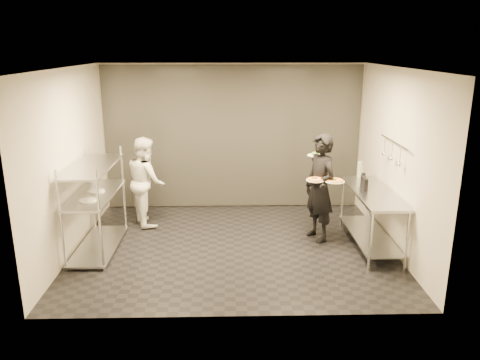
{
  "coord_description": "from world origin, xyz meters",
  "views": [
    {
      "loc": [
        -0.07,
        -6.91,
        3.12
      ],
      "look_at": [
        0.1,
        0.06,
        1.1
      ],
      "focal_mm": 35.0,
      "sensor_mm": 36.0,
      "label": 1
    }
  ],
  "objects_px": {
    "bottle_green": "(360,169)",
    "bottle_dark": "(363,180)",
    "pos_monitor": "(364,183)",
    "pass_rack": "(95,203)",
    "bottle_clear": "(361,171)",
    "pizza_plate_far": "(335,181)",
    "salad_plate": "(315,154)",
    "waiter": "(320,188)",
    "prep_counter": "(372,209)",
    "pizza_plate_near": "(315,180)",
    "chef": "(146,181)"
  },
  "relations": [
    {
      "from": "pass_rack",
      "to": "bottle_green",
      "type": "bearing_deg",
      "value": 10.52
    },
    {
      "from": "pass_rack",
      "to": "bottle_dark",
      "type": "height_order",
      "value": "pass_rack"
    },
    {
      "from": "prep_counter",
      "to": "salad_plate",
      "type": "bearing_deg",
      "value": 144.44
    },
    {
      "from": "chef",
      "to": "bottle_dark",
      "type": "xyz_separation_m",
      "value": [
        3.64,
        -0.83,
        0.24
      ]
    },
    {
      "from": "pos_monitor",
      "to": "bottle_green",
      "type": "height_order",
      "value": "bottle_green"
    },
    {
      "from": "chef",
      "to": "bottle_dark",
      "type": "distance_m",
      "value": 3.74
    },
    {
      "from": "pass_rack",
      "to": "chef",
      "type": "relative_size",
      "value": 1.01
    },
    {
      "from": "salad_plate",
      "to": "pass_rack",
      "type": "bearing_deg",
      "value": -170.36
    },
    {
      "from": "pizza_plate_far",
      "to": "bottle_dark",
      "type": "relative_size",
      "value": 1.4
    },
    {
      "from": "pizza_plate_far",
      "to": "chef",
      "type": "bearing_deg",
      "value": 161.79
    },
    {
      "from": "pass_rack",
      "to": "prep_counter",
      "type": "relative_size",
      "value": 0.89
    },
    {
      "from": "chef",
      "to": "pizza_plate_near",
      "type": "relative_size",
      "value": 5.56
    },
    {
      "from": "bottle_green",
      "to": "pass_rack",
      "type": "bearing_deg",
      "value": -169.48
    },
    {
      "from": "bottle_green",
      "to": "prep_counter",
      "type": "bearing_deg",
      "value": -89.49
    },
    {
      "from": "pass_rack",
      "to": "bottle_clear",
      "type": "bearing_deg",
      "value": 10.46
    },
    {
      "from": "pizza_plate_near",
      "to": "salad_plate",
      "type": "relative_size",
      "value": 1.13
    },
    {
      "from": "pizza_plate_near",
      "to": "pos_monitor",
      "type": "distance_m",
      "value": 0.78
    },
    {
      "from": "pizza_plate_far",
      "to": "bottle_dark",
      "type": "xyz_separation_m",
      "value": [
        0.51,
        0.2,
        -0.05
      ]
    },
    {
      "from": "salad_plate",
      "to": "bottle_green",
      "type": "height_order",
      "value": "salad_plate"
    },
    {
      "from": "pos_monitor",
      "to": "prep_counter",
      "type": "bearing_deg",
      "value": -39.47
    },
    {
      "from": "pass_rack",
      "to": "bottle_dark",
      "type": "xyz_separation_m",
      "value": [
        4.24,
        0.27,
        0.26
      ]
    },
    {
      "from": "pizza_plate_near",
      "to": "pizza_plate_far",
      "type": "height_order",
      "value": "pizza_plate_near"
    },
    {
      "from": "pizza_plate_far",
      "to": "salad_plate",
      "type": "bearing_deg",
      "value": 113.58
    },
    {
      "from": "prep_counter",
      "to": "waiter",
      "type": "relative_size",
      "value": 1.02
    },
    {
      "from": "chef",
      "to": "bottle_dark",
      "type": "bearing_deg",
      "value": -126.21
    },
    {
      "from": "pass_rack",
      "to": "prep_counter",
      "type": "xyz_separation_m",
      "value": [
        4.33,
        0.0,
        -0.14
      ]
    },
    {
      "from": "bottle_green",
      "to": "bottle_dark",
      "type": "xyz_separation_m",
      "value": [
        -0.08,
        -0.53,
        -0.03
      ]
    },
    {
      "from": "chef",
      "to": "salad_plate",
      "type": "relative_size",
      "value": 6.29
    },
    {
      "from": "salad_plate",
      "to": "pos_monitor",
      "type": "distance_m",
      "value": 0.93
    },
    {
      "from": "pass_rack",
      "to": "salad_plate",
      "type": "xyz_separation_m",
      "value": [
        3.5,
        0.59,
        0.61
      ]
    },
    {
      "from": "prep_counter",
      "to": "pizza_plate_near",
      "type": "distance_m",
      "value": 1.01
    },
    {
      "from": "waiter",
      "to": "pos_monitor",
      "type": "xyz_separation_m",
      "value": [
        0.66,
        -0.2,
        0.13
      ]
    },
    {
      "from": "pizza_plate_near",
      "to": "pos_monitor",
      "type": "height_order",
      "value": "same"
    },
    {
      "from": "waiter",
      "to": "bottle_green",
      "type": "height_order",
      "value": "waiter"
    },
    {
      "from": "waiter",
      "to": "pizza_plate_far",
      "type": "distance_m",
      "value": 0.35
    },
    {
      "from": "pizza_plate_near",
      "to": "salad_plate",
      "type": "height_order",
      "value": "salad_plate"
    },
    {
      "from": "bottle_green",
      "to": "pos_monitor",
      "type": "bearing_deg",
      "value": -99.26
    },
    {
      "from": "bottle_dark",
      "to": "chef",
      "type": "bearing_deg",
      "value": 167.16
    },
    {
      "from": "pizza_plate_far",
      "to": "bottle_dark",
      "type": "bearing_deg",
      "value": 21.44
    },
    {
      "from": "pizza_plate_far",
      "to": "pos_monitor",
      "type": "distance_m",
      "value": 0.49
    },
    {
      "from": "salad_plate",
      "to": "bottle_dark",
      "type": "relative_size",
      "value": 1.14
    },
    {
      "from": "bottle_green",
      "to": "bottle_dark",
      "type": "height_order",
      "value": "bottle_green"
    },
    {
      "from": "chef",
      "to": "pizza_plate_near",
      "type": "distance_m",
      "value": 3.01
    },
    {
      "from": "pizza_plate_far",
      "to": "pos_monitor",
      "type": "xyz_separation_m",
      "value": [
        0.48,
        0.04,
        -0.06
      ]
    },
    {
      "from": "pizza_plate_far",
      "to": "pos_monitor",
      "type": "height_order",
      "value": "pos_monitor"
    },
    {
      "from": "bottle_dark",
      "to": "pass_rack",
      "type": "bearing_deg",
      "value": -176.31
    },
    {
      "from": "pass_rack",
      "to": "pizza_plate_near",
      "type": "relative_size",
      "value": 5.62
    },
    {
      "from": "bottle_green",
      "to": "bottle_dark",
      "type": "distance_m",
      "value": 0.54
    },
    {
      "from": "pos_monitor",
      "to": "bottle_dark",
      "type": "xyz_separation_m",
      "value": [
        0.03,
        0.16,
        0.01
      ]
    },
    {
      "from": "chef",
      "to": "pizza_plate_near",
      "type": "height_order",
      "value": "chef"
    }
  ]
}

